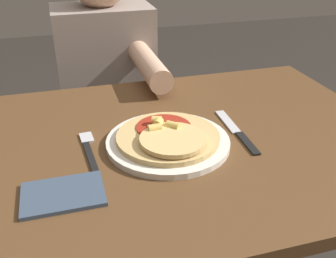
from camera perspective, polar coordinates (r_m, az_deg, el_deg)
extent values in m
cube|color=brown|center=(0.91, 1.21, -2.20)|extent=(1.04, 0.74, 0.03)
cylinder|color=brown|center=(1.37, -22.33, -12.17)|extent=(0.06, 0.06, 0.73)
cylinder|color=brown|center=(1.52, 14.35, -6.32)|extent=(0.06, 0.06, 0.73)
cylinder|color=silver|center=(0.87, 0.00, -1.90)|extent=(0.28, 0.28, 0.01)
cylinder|color=tan|center=(0.87, 0.00, -1.16)|extent=(0.23, 0.23, 0.01)
cylinder|color=#9E2819|center=(0.89, -0.61, 0.30)|extent=(0.13, 0.13, 0.00)
cylinder|color=#DDB771|center=(0.83, 0.70, -1.52)|extent=(0.14, 0.14, 0.01)
cylinder|color=#E5BC5B|center=(0.90, -1.65, 1.27)|extent=(0.03, 0.03, 0.02)
cylinder|color=#E5BC5B|center=(0.86, -1.95, 0.09)|extent=(0.03, 0.02, 0.02)
cylinder|color=#E5BC5B|center=(0.89, -1.43, 0.90)|extent=(0.03, 0.03, 0.02)
cylinder|color=#E5BC5B|center=(0.87, 0.73, 0.43)|extent=(0.04, 0.04, 0.02)
cube|color=black|center=(0.84, -11.14, -4.08)|extent=(0.02, 0.13, 0.00)
cube|color=silver|center=(0.92, -11.74, -1.25)|extent=(0.03, 0.05, 0.00)
cube|color=black|center=(0.90, 11.48, -2.03)|extent=(0.02, 0.10, 0.00)
cube|color=silver|center=(0.98, 8.66, 1.08)|extent=(0.03, 0.12, 0.00)
cube|color=#38475B|center=(0.75, -14.99, -9.12)|extent=(0.15, 0.10, 0.01)
cylinder|color=#2D2D38|center=(1.69, -10.31, -7.66)|extent=(0.11, 0.11, 0.46)
cylinder|color=#2D2D38|center=(1.70, -5.23, -6.92)|extent=(0.11, 0.11, 0.46)
cube|color=gray|center=(1.47, -8.96, 7.90)|extent=(0.34, 0.22, 0.49)
cylinder|color=tan|center=(1.21, -2.77, 9.22)|extent=(0.07, 0.30, 0.07)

